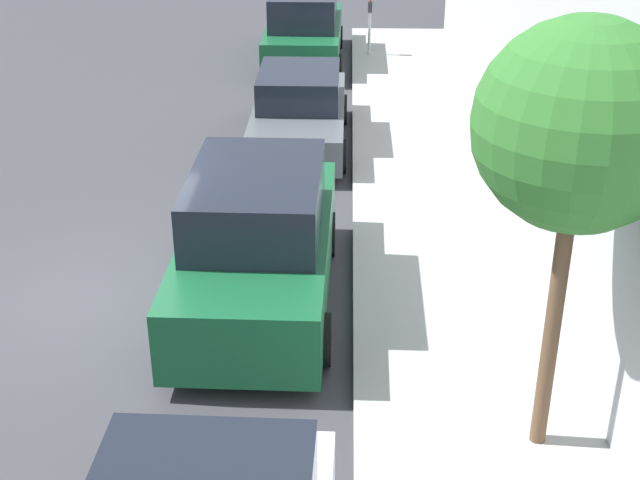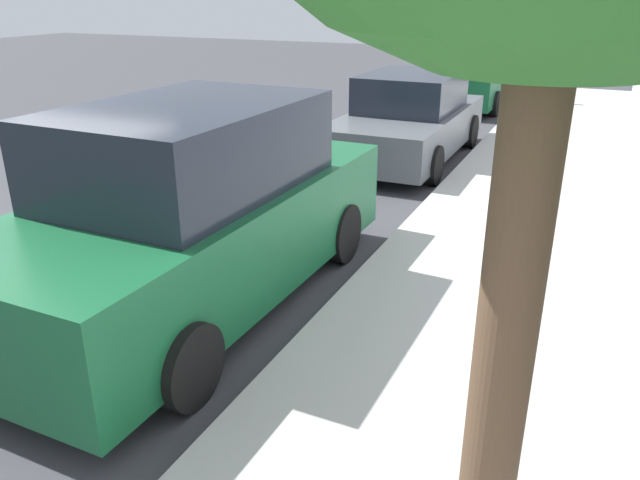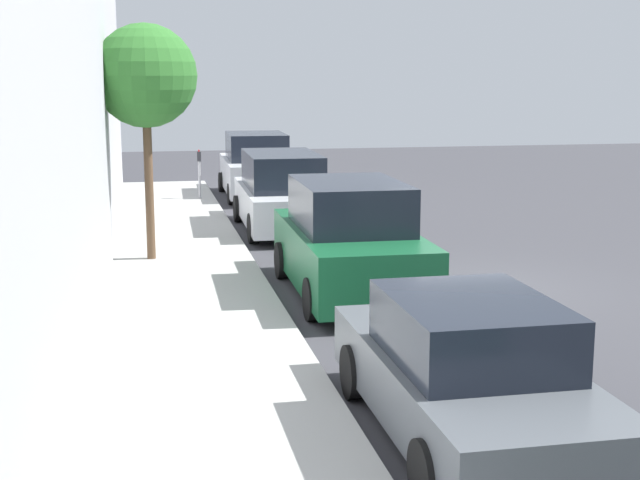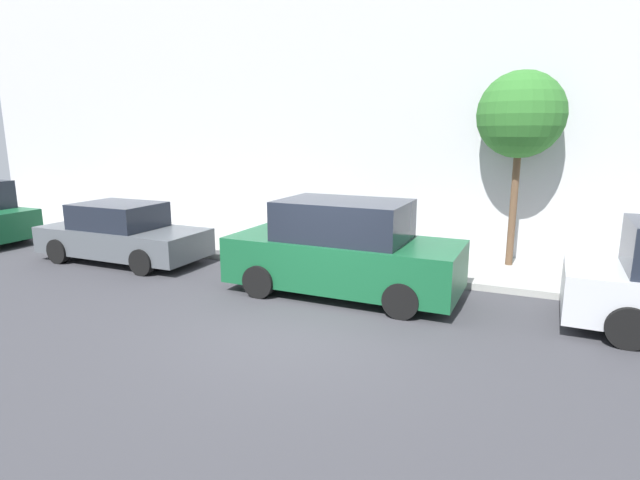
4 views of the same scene
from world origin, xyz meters
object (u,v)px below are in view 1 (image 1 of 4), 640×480
(parked_minivan_fifth, at_px, (304,27))
(parking_meter_far, at_px, (370,21))
(parked_suv_third, at_px, (258,243))
(parked_sedan_fourth, at_px, (299,111))
(street_tree, at_px, (580,128))

(parked_minivan_fifth, relative_size, parking_meter_far, 3.37)
(parked_suv_third, relative_size, parking_meter_far, 3.31)
(parked_minivan_fifth, distance_m, parking_meter_far, 1.76)
(parked_sedan_fourth, xyz_separation_m, street_tree, (3.08, -9.39, 2.99))
(parked_minivan_fifth, xyz_separation_m, street_tree, (3.28, -15.77, 2.79))
(parked_minivan_fifth, bearing_deg, parked_sedan_fourth, -88.19)
(parking_meter_far, distance_m, street_tree, 16.32)
(parked_sedan_fourth, xyz_separation_m, parked_minivan_fifth, (-0.20, 6.38, 0.20))
(parked_minivan_fifth, relative_size, street_tree, 1.07)
(street_tree, bearing_deg, parking_meter_far, 95.50)
(parked_suv_third, xyz_separation_m, parked_sedan_fourth, (0.24, 6.29, -0.21))
(parked_minivan_fifth, bearing_deg, street_tree, -78.25)
(parked_suv_third, height_order, parking_meter_far, parked_suv_third)
(parked_sedan_fourth, height_order, parking_meter_far, parking_meter_far)
(parked_suv_third, distance_m, street_tree, 5.33)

